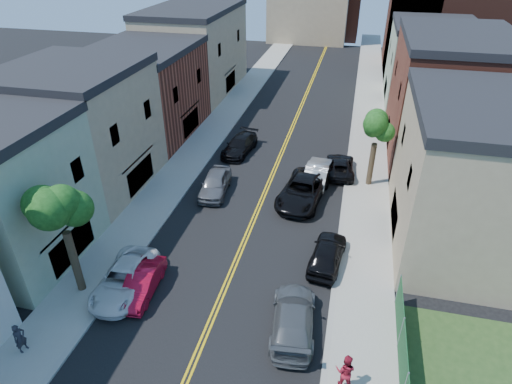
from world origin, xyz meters
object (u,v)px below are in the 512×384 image
Objects in this scene: red_sedan at (142,283)px; black_car_left at (240,145)px; silver_car_right at (318,172)px; pedestrian_left at (20,338)px; dark_car_right_far at (340,166)px; pedestrian_right at (345,371)px; black_car_right at (327,253)px; black_suv_lane at (303,190)px; grey_car_left at (215,183)px; white_pickup at (125,279)px; grey_car_right at (293,318)px.

black_car_left is at bearing 84.02° from red_sedan.
pedestrian_left reaches higher than silver_car_right.
pedestrian_right reaches higher than dark_car_right_far.
black_suv_lane is (-2.50, 6.88, 0.09)m from black_car_right.
silver_car_right is at bearing -18.19° from black_car_left.
grey_car_left is 1.00× the size of dark_car_right_far.
white_pickup is 17.70m from silver_car_right.
black_car_right is at bearing -70.92° from pedestrian_right.
black_suv_lane reaches higher than silver_car_right.
pedestrian_left is (-13.73, -9.99, 0.18)m from black_car_right.
grey_car_left is 2.59× the size of pedestrian_right.
white_pickup is 14.51m from black_suv_lane.
black_suv_lane reaches higher than grey_car_right.
black_suv_lane is 20.26m from pedestrian_left.
pedestrian_right is (1.52, -8.29, 0.30)m from black_car_right.
grey_car_right is at bearing 81.71° from dark_car_right_far.
black_car_left is (0.00, 7.30, -0.07)m from grey_car_left.
grey_car_right is at bearing -7.48° from white_pickup.
pedestrian_left reaches higher than dark_car_right_far.
grey_car_left is at bearing -62.03° from grey_car_right.
pedestrian_right is (2.74, -2.75, 0.31)m from grey_car_right.
white_pickup is at bearing 52.50° from dark_car_right_far.
white_pickup is 11.49m from grey_car_left.
grey_car_right is 3.26× the size of pedestrian_left.
black_car_right is 11.92m from dark_car_right_far.
black_car_left is at bearing -22.72° from silver_car_right.
black_car_left is 24.58m from pedestrian_right.
dark_car_right_far is 2.60× the size of pedestrian_right.
black_car_left is at bearing -49.73° from black_car_right.
white_pickup is at bearing -6.55° from pedestrian_right.
grey_car_left is at bearing -45.11° from pedestrian_right.
black_car_right is at bearing -42.09° from pedestrian_left.
silver_car_right is 3.09× the size of pedestrian_left.
pedestrian_right is at bearing 102.53° from silver_car_right.
silver_car_right is at bearing -94.18° from grey_car_right.
red_sedan is at bearing -98.08° from grey_car_left.
grey_car_left reaches higher than red_sedan.
red_sedan is at bearing -10.19° from grey_car_right.
black_suv_lane reaches higher than grey_car_left.
silver_car_right is at bearing 41.36° from dark_car_right_far.
dark_car_right_far is at bearing -131.72° from silver_car_right.
dark_car_right_far is 0.77× the size of black_suv_lane.
black_suv_lane reaches higher than black_car_right.
pedestrian_left is 0.88× the size of pedestrian_right.
grey_car_left is at bearing 26.02° from dark_car_right_far.
white_pickup is 1.10× the size of dark_car_right_far.
black_car_left is at bearing -73.23° from grey_car_right.
dark_car_right_far is (9.94, 16.81, -0.02)m from red_sedan.
pedestrian_right reaches higher than white_pickup.
pedestrian_right is (1.52, -20.21, 0.41)m from dark_car_right_far.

